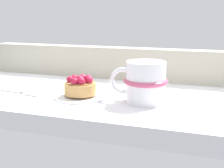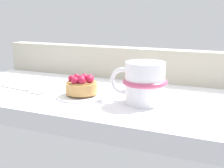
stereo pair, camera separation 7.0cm
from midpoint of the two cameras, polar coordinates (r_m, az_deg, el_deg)
The scene contains 6 objects.
ground_plane at distance 77.51cm, azimuth -3.73°, elevation -3.04°, with size 86.79×39.82×3.93cm, color white.
window_rail_back at distance 92.19cm, azimuth 0.41°, elevation 3.69°, with size 85.06×4.68×9.05cm, color #B2AD99.
dessert_plate at distance 73.26cm, azimuth -8.40°, elevation -2.17°, with size 11.55×11.55×0.87cm.
raspberry_tart at distance 72.71cm, azimuth -8.45°, elevation -0.42°, with size 7.21×7.21×4.28cm.
coffee_mug at distance 68.02cm, azimuth 2.95°, elevation 0.33°, with size 12.83×9.52×8.93cm.
dessert_fork at distance 82.12cm, azimuth -19.56°, elevation -1.22°, with size 16.81×3.83×0.60cm.
Camera 1 is at (25.58, -70.05, 19.25)cm, focal length 51.20 mm.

